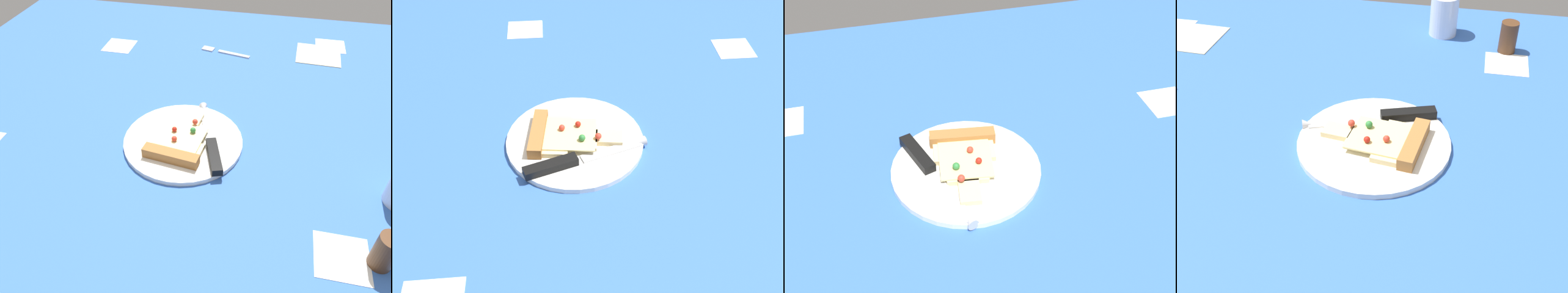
{
  "view_description": "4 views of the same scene",
  "coord_description": "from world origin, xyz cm",
  "views": [
    {
      "loc": [
        -68.8,
        -25.0,
        53.95
      ],
      "look_at": [
        -12.7,
        -12.73,
        2.78
      ],
      "focal_mm": 33.82,
      "sensor_mm": 36.0,
      "label": 1
    },
    {
      "loc": [
        -12.37,
        -75.92,
        61.16
      ],
      "look_at": [
        -6.82,
        -12.68,
        2.16
      ],
      "focal_mm": 43.18,
      "sensor_mm": 36.0,
      "label": 2
    },
    {
      "loc": [
        55.58,
        -23.04,
        63.63
      ],
      "look_at": [
        -11.34,
        -5.95,
        3.28
      ],
      "focal_mm": 47.7,
      "sensor_mm": 36.0,
      "label": 3
    },
    {
      "loc": [
        -22.25,
        60.12,
        57.16
      ],
      "look_at": [
        -9.39,
        -5.8,
        2.55
      ],
      "focal_mm": 48.58,
      "sensor_mm": 36.0,
      "label": 4
    }
  ],
  "objects": [
    {
      "name": "ground_plane",
      "position": [
        0.01,
        0.01,
        -1.5
      ],
      "size": [
        135.41,
        135.41,
        3.0
      ],
      "color": "#3360B7",
      "rests_on": "ground"
    },
    {
      "name": "plate",
      "position": [
        -9.01,
        -9.1,
        0.52
      ],
      "size": [
        26.24,
        26.24,
        1.05
      ],
      "primitive_type": "cylinder",
      "color": "white",
      "rests_on": "ground_plane"
    },
    {
      "name": "pizza_slice",
      "position": [
        -11.54,
        -8.78,
        1.85
      ],
      "size": [
        18.27,
        12.36,
        2.57
      ],
      "rotation": [
        0.0,
        0.0,
        4.58
      ],
      "color": "beige",
      "rests_on": "plate"
    },
    {
      "name": "knife",
      "position": [
        -9.47,
        -15.47,
        1.65
      ],
      "size": [
        23.45,
        9.49,
        2.45
      ],
      "rotation": [
        0.0,
        0.0,
        5.03
      ],
      "color": "silver",
      "rests_on": "plate"
    }
  ]
}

